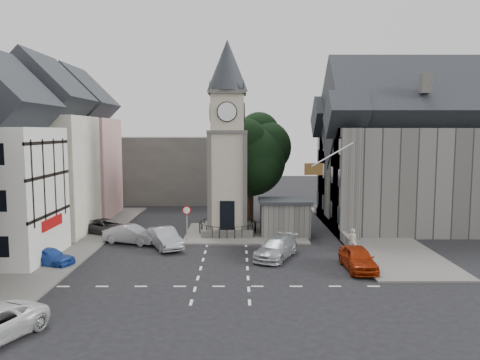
{
  "coord_description": "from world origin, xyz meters",
  "views": [
    {
      "loc": [
        0.96,
        -31.18,
        8.77
      ],
      "look_at": [
        1.04,
        5.0,
        4.97
      ],
      "focal_mm": 35.0,
      "sensor_mm": 36.0,
      "label": 1
    }
  ],
  "objects_px": {
    "clock_tower": "(227,139)",
    "pedestrian": "(352,240)",
    "car_east_red": "(358,258)",
    "car_west_blue": "(49,256)",
    "stone_shelter": "(285,217)"
  },
  "relations": [
    {
      "from": "clock_tower",
      "to": "pedestrian",
      "type": "bearing_deg",
      "value": -33.12
    },
    {
      "from": "car_east_red",
      "to": "car_west_blue",
      "type": "bearing_deg",
      "value": 175.53
    },
    {
      "from": "clock_tower",
      "to": "car_east_red",
      "type": "xyz_separation_m",
      "value": [
        8.5,
        -10.28,
        -7.38
      ]
    },
    {
      "from": "car_east_red",
      "to": "clock_tower",
      "type": "bearing_deg",
      "value": 127.95
    },
    {
      "from": "car_east_red",
      "to": "pedestrian",
      "type": "relative_size",
      "value": 2.49
    },
    {
      "from": "clock_tower",
      "to": "stone_shelter",
      "type": "distance_m",
      "value": 8.15
    },
    {
      "from": "stone_shelter",
      "to": "pedestrian",
      "type": "bearing_deg",
      "value": -51.45
    },
    {
      "from": "car_west_blue",
      "to": "car_east_red",
      "type": "height_order",
      "value": "car_east_red"
    },
    {
      "from": "stone_shelter",
      "to": "car_west_blue",
      "type": "distance_m",
      "value": 18.55
    },
    {
      "from": "stone_shelter",
      "to": "pedestrian",
      "type": "distance_m",
      "value": 7.06
    },
    {
      "from": "pedestrian",
      "to": "car_east_red",
      "type": "bearing_deg",
      "value": 83.99
    },
    {
      "from": "clock_tower",
      "to": "car_east_red",
      "type": "relative_size",
      "value": 3.74
    },
    {
      "from": "clock_tower",
      "to": "stone_shelter",
      "type": "bearing_deg",
      "value": -5.84
    },
    {
      "from": "clock_tower",
      "to": "pedestrian",
      "type": "distance_m",
      "value": 13.14
    },
    {
      "from": "stone_shelter",
      "to": "car_west_blue",
      "type": "relative_size",
      "value": 1.21
    }
  ]
}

